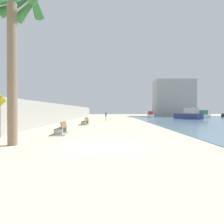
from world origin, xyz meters
TOP-DOWN VIEW (x-y plane):
  - ground_plane at (0.00, 18.00)m, footprint 120.00×120.00m
  - seawall at (-7.50, 18.00)m, footprint 0.80×64.00m
  - palm_tree at (-4.60, -0.10)m, footprint 3.40×3.43m
  - bench_near at (-3.31, 4.13)m, footprint 1.19×2.14m
  - bench_far at (-2.85, 13.10)m, footprint 1.33×2.21m
  - person_walking at (-0.48, 20.73)m, footprint 0.23×0.52m
  - boat_far_right at (23.19, 35.00)m, footprint 2.82×7.93m
  - boat_distant at (16.90, 28.25)m, footprint 4.37×6.47m
  - boat_mid_bay at (10.37, 35.60)m, footprint 2.44×5.53m
  - harbor_building at (19.92, 46.00)m, footprint 12.00×6.00m

SIDE VIEW (x-z plane):
  - ground_plane at x=0.00m, z-range 0.00..0.00m
  - bench_near at x=-3.31m, z-range -0.26..0.72m
  - bench_far at x=-2.85m, z-range -0.26..0.72m
  - boat_mid_bay at x=10.37m, z-range -0.17..1.44m
  - boat_far_right at x=23.19m, z-range -0.22..1.66m
  - boat_distant at x=16.90m, z-range -0.27..2.05m
  - person_walking at x=-0.48m, z-range 0.13..1.78m
  - seawall at x=-7.50m, z-range 0.00..2.78m
  - harbor_building at x=19.92m, z-range 0.00..11.34m
  - palm_tree at x=-4.60m, z-range 2.40..11.15m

